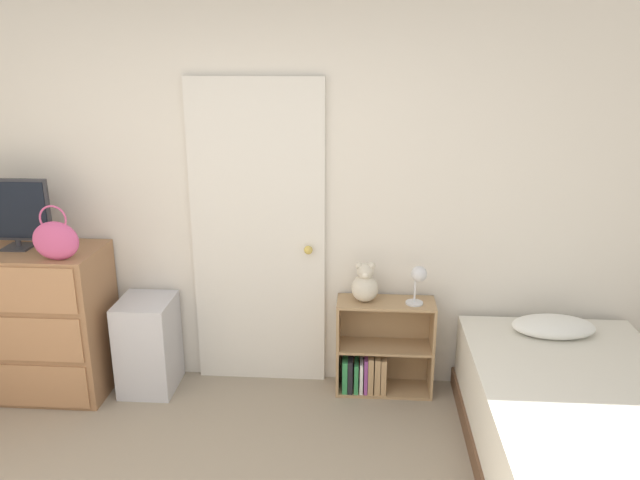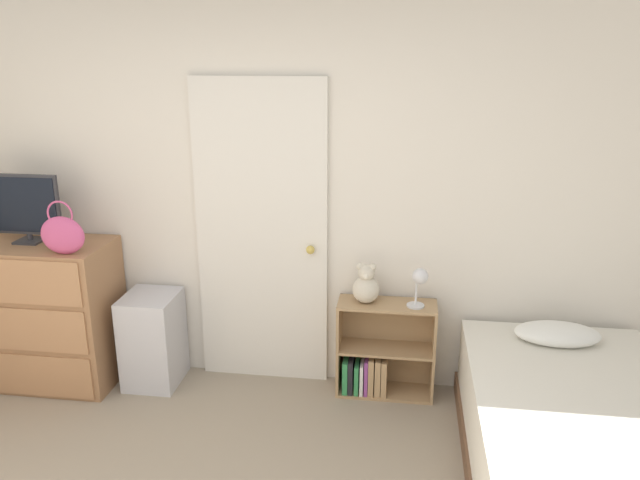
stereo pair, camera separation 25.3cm
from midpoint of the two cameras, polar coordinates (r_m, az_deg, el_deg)
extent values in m
cube|color=silver|center=(4.05, -6.86, 3.96)|extent=(10.00, 0.06, 2.55)
cube|color=silver|center=(4.07, -7.44, 0.23)|extent=(0.87, 0.04, 2.03)
sphere|color=gold|center=(4.00, -2.89, -0.94)|extent=(0.06, 0.06, 0.06)
cube|color=#996B47|center=(4.55, -26.17, -6.68)|extent=(0.95, 0.51, 0.98)
cube|color=#AB774F|center=(4.48, -27.24, -11.78)|extent=(0.87, 0.01, 0.29)
cube|color=#AB774F|center=(4.34, -27.83, -8.03)|extent=(0.87, 0.01, 0.29)
cube|color=#AB774F|center=(4.23, -28.45, -4.04)|extent=(0.87, 0.01, 0.29)
cube|color=#2D2D33|center=(4.42, -27.32, -0.59)|extent=(0.16, 0.16, 0.01)
cylinder|color=#2D2D33|center=(4.42, -27.36, -0.25)|extent=(0.04, 0.04, 0.04)
cube|color=#2D2D33|center=(4.36, -27.76, 2.46)|extent=(0.47, 0.02, 0.39)
cube|color=black|center=(4.35, -27.85, 2.41)|extent=(0.43, 0.01, 0.36)
ellipsoid|color=#C64C7F|center=(4.05, -24.68, -0.09)|extent=(0.28, 0.09, 0.24)
torus|color=#C64C7F|center=(4.01, -24.92, 1.74)|extent=(0.17, 0.01, 0.17)
cube|color=silver|center=(4.36, -17.06, -9.15)|extent=(0.34, 0.39, 0.63)
cube|color=tan|center=(4.16, -0.10, -9.61)|extent=(0.02, 0.24, 0.64)
cube|color=tan|center=(4.16, 8.44, -9.77)|extent=(0.02, 0.24, 0.64)
cube|color=tan|center=(4.30, 4.08, -13.41)|extent=(0.59, 0.24, 0.02)
cube|color=tan|center=(4.15, 4.17, -9.72)|extent=(0.59, 0.24, 0.02)
cube|color=tan|center=(4.02, 4.27, -5.77)|extent=(0.59, 0.24, 0.02)
cube|color=tan|center=(4.25, 4.17, -8.99)|extent=(0.63, 0.01, 0.64)
cube|color=#338C4C|center=(4.22, 0.56, -12.06)|extent=(0.03, 0.18, 0.23)
cube|color=black|center=(4.23, 1.05, -12.00)|extent=(0.03, 0.19, 0.23)
cube|color=#338C4C|center=(4.23, 1.60, -12.16)|extent=(0.03, 0.19, 0.20)
cube|color=white|center=(4.23, 2.06, -12.16)|extent=(0.02, 0.19, 0.21)
cube|color=#8C3F8C|center=(4.20, 2.46, -12.11)|extent=(0.02, 0.15, 0.24)
cube|color=tan|center=(4.20, 2.91, -11.99)|extent=(0.04, 0.16, 0.25)
cube|color=tan|center=(4.22, 3.51, -11.90)|extent=(0.04, 0.20, 0.25)
cube|color=tan|center=(4.20, 4.06, -12.08)|extent=(0.04, 0.16, 0.25)
sphere|color=beige|center=(3.98, 2.30, -4.46)|extent=(0.17, 0.17, 0.17)
sphere|color=beige|center=(3.94, 2.32, -2.92)|extent=(0.11, 0.11, 0.11)
sphere|color=silver|center=(3.90, 2.30, -3.27)|extent=(0.04, 0.04, 0.04)
sphere|color=beige|center=(3.93, 1.74, -2.36)|extent=(0.04, 0.04, 0.04)
sphere|color=beige|center=(3.92, 2.92, -2.39)|extent=(0.04, 0.04, 0.04)
cylinder|color=silver|center=(3.99, 6.81, -5.75)|extent=(0.11, 0.11, 0.01)
cylinder|color=silver|center=(3.96, 6.86, -4.56)|extent=(0.01, 0.01, 0.17)
sphere|color=silver|center=(3.90, 7.22, -3.11)|extent=(0.10, 0.10, 0.10)
cube|color=brown|center=(3.74, 20.77, -18.94)|extent=(1.11, 1.88, 0.12)
cube|color=silver|center=(3.60, 21.22, -15.62)|extent=(1.08, 1.83, 0.39)
ellipsoid|color=white|center=(4.05, 18.90, -7.52)|extent=(0.50, 0.28, 0.12)
camera|label=1|loc=(0.13, -91.92, -0.60)|focal=35.00mm
camera|label=2|loc=(0.13, 88.08, 0.60)|focal=35.00mm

